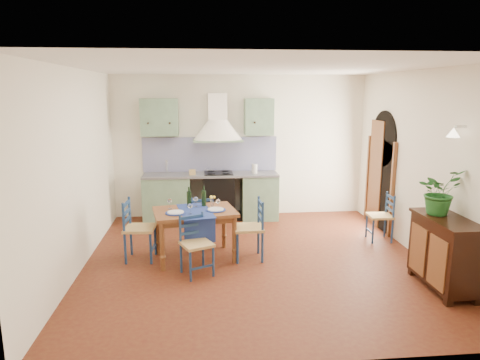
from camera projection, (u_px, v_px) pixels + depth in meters
name	position (u px, v px, depth m)	size (l,w,h in m)	color
floor	(255.00, 260.00, 6.39)	(5.00, 5.00, 0.00)	#4B1610
back_wall	(217.00, 166.00, 8.37)	(5.00, 0.96, 2.80)	silver
right_wall	(413.00, 167.00, 6.62)	(0.26, 5.00, 2.80)	silver
left_wall	(76.00, 171.00, 5.88)	(0.04, 5.00, 2.80)	silver
ceiling	(257.00, 67.00, 5.82)	(5.00, 5.00, 0.01)	white
dining_table	(195.00, 216.00, 6.34)	(1.30, 1.02, 1.07)	brown
chair_near	(196.00, 244.00, 5.84)	(0.52, 0.52, 0.84)	navy
chair_far	(200.00, 219.00, 6.99)	(0.48, 0.48, 0.84)	navy
chair_left	(138.00, 229.00, 6.34)	(0.46, 0.46, 0.92)	navy
chair_right	(250.00, 228.00, 6.38)	(0.44, 0.44, 0.92)	navy
chair_spare	(382.00, 216.00, 7.19)	(0.40, 0.40, 0.81)	navy
sideboard	(445.00, 251.00, 5.39)	(0.50, 1.05, 0.94)	black
potted_plant	(439.00, 192.00, 5.43)	(0.53, 0.46, 0.59)	#1E5922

